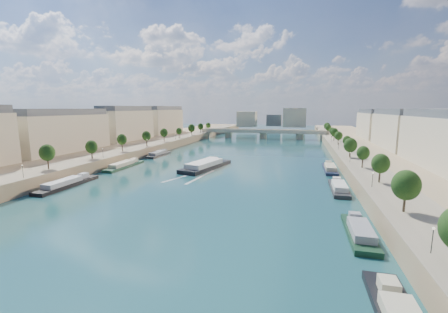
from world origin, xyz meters
The scene contains 17 objects.
ground centered at (0.00, 100.00, 0.00)m, with size 700.00×700.00×0.00m, color #0C3037.
quay_left centered at (-72.00, 100.00, 2.50)m, with size 44.00×520.00×5.00m, color #9E8460.
quay_right centered at (72.00, 100.00, 2.50)m, with size 44.00×520.00×5.00m, color #9E8460.
pave_left centered at (-57.00, 100.00, 5.05)m, with size 14.00×520.00×0.10m, color gray.
pave_right centered at (57.00, 100.00, 5.05)m, with size 14.00×520.00×0.10m, color gray.
trees_left centered at (-55.00, 102.00, 10.48)m, with size 4.80×268.80×8.26m.
trees_right centered at (55.00, 110.00, 10.48)m, with size 4.80×268.80×8.26m.
lamps_left centered at (-52.50, 90.00, 7.78)m, with size 0.36×200.36×4.28m.
lamps_right centered at (52.50, 105.00, 7.78)m, with size 0.36×200.36×4.28m.
buildings_left centered at (-85.00, 112.00, 16.45)m, with size 16.00×226.00×23.20m.
buildings_right centered at (85.00, 112.00, 16.45)m, with size 16.00×226.00×23.20m.
skyline centered at (3.19, 319.52, 14.66)m, with size 79.00×42.00×22.00m.
bridge centered at (0.00, 224.30, 5.08)m, with size 112.00×12.00×8.15m.
tour_barge centered at (-8.46, 82.29, 1.29)m, with size 16.33×33.29×4.35m.
wake centered at (-8.46, 65.80, 0.02)m, with size 13.54×25.97×0.04m.
moored_barges_left centered at (-45.50, 47.53, 0.84)m, with size 5.00×159.77×3.60m.
moored_barges_right centered at (45.50, 39.77, 0.84)m, with size 5.00×124.63×3.60m.
Camera 1 is at (32.52, -44.16, 26.98)m, focal length 24.00 mm.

